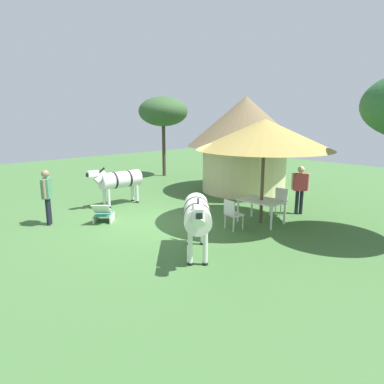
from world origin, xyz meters
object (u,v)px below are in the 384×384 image
shade_umbrella (264,134)px  standing_watcher (47,192)px  guest_beside_umbrella (300,186)px  thatched_hut (245,137)px  patio_chair_east_end (280,200)px  patio_dining_table (261,202)px  acacia_tree_right_background (163,112)px  zebra_nearest_camera (197,214)px  patio_chair_near_lawn (232,212)px  zebra_by_umbrella (119,180)px  striped_lounge_chair (103,214)px

shade_umbrella → standing_watcher: (-4.35, -4.89, -1.72)m
guest_beside_umbrella → standing_watcher: standing_watcher is taller
thatched_hut → patio_chair_east_end: bearing=-33.4°
patio_dining_table → acacia_tree_right_background: bearing=159.9°
patio_dining_table → patio_chair_east_end: (-0.10, 1.18, -0.13)m
shade_umbrella → guest_beside_umbrella: 2.50m
thatched_hut → zebra_nearest_camera: bearing=-59.6°
thatched_hut → zebra_nearest_camera: size_ratio=2.67×
shade_umbrella → acacia_tree_right_background: size_ratio=0.95×
patio_chair_near_lawn → patio_chair_east_end: bearing=97.1°
patio_chair_near_lawn → thatched_hut: bearing=134.4°
patio_chair_near_lawn → standing_watcher: (-4.16, -3.72, 0.50)m
zebra_by_umbrella → thatched_hut: bearing=-105.2°
striped_lounge_chair → patio_chair_east_end: bearing=7.6°
shade_umbrella → zebra_nearest_camera: shade_umbrella is taller
patio_dining_table → zebra_nearest_camera: zebra_nearest_camera is taller
shade_umbrella → guest_beside_umbrella: bearing=81.0°
shade_umbrella → guest_beside_umbrella: size_ratio=2.47×
patio_chair_near_lawn → standing_watcher: 5.60m
guest_beside_umbrella → patio_chair_near_lawn: bearing=-142.2°
standing_watcher → acacia_tree_right_background: 9.62m
patio_dining_table → guest_beside_umbrella: bearing=81.0°
patio_dining_table → patio_chair_east_end: bearing=94.9°
striped_lounge_chair → standing_watcher: bearing=-171.6°
zebra_by_umbrella → acacia_tree_right_background: acacia_tree_right_background is taller
zebra_by_umbrella → acacia_tree_right_background: size_ratio=0.53×
thatched_hut → zebra_by_umbrella: size_ratio=2.19×
thatched_hut → patio_dining_table: thatched_hut is taller
zebra_nearest_camera → standing_watcher: bearing=-28.9°
standing_watcher → zebra_nearest_camera: (4.83, 1.66, -0.00)m
acacia_tree_right_background → striped_lounge_chair: bearing=-51.4°
guest_beside_umbrella → acacia_tree_right_background: bearing=127.8°
patio_chair_east_end → patio_chair_near_lawn: same height
patio_chair_near_lawn → zebra_by_umbrella: 4.87m
patio_dining_table → patio_chair_near_lawn: bearing=-99.2°
zebra_by_umbrella → shade_umbrella: bearing=-156.5°
thatched_hut → striped_lounge_chair: 7.21m
patio_chair_near_lawn → striped_lounge_chair: size_ratio=0.96×
standing_watcher → zebra_by_umbrella: (-0.62, 2.88, -0.08)m
patio_chair_near_lawn → striped_lounge_chair: bearing=-134.5°
standing_watcher → acacia_tree_right_background: (-4.52, 8.13, 2.46)m
patio_dining_table → zebra_nearest_camera: 3.29m
patio_chair_near_lawn → zebra_nearest_camera: 2.22m
thatched_hut → acacia_tree_right_background: bearing=-179.0°
patio_chair_east_end → patio_chair_near_lawn: size_ratio=1.00×
shade_umbrella → zebra_nearest_camera: (0.48, -3.23, -1.72)m
guest_beside_umbrella → striped_lounge_chair: guest_beside_umbrella is taller
thatched_hut → zebra_nearest_camera: thatched_hut is taller
zebra_nearest_camera → acacia_tree_right_background: acacia_tree_right_background is taller
guest_beside_umbrella → striped_lounge_chair: (-3.72, -5.32, -0.73)m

